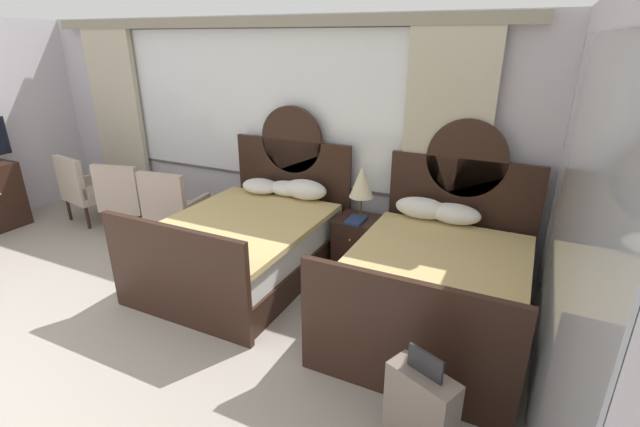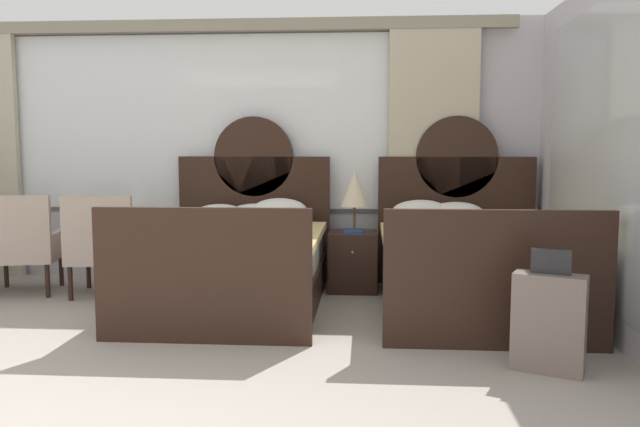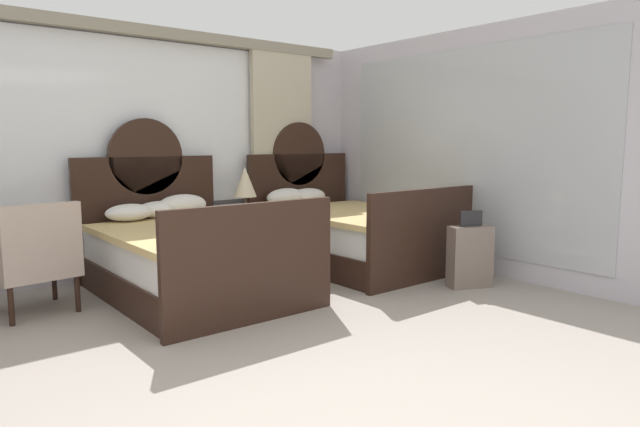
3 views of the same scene
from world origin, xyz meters
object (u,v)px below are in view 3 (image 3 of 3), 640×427
Objects in this scene: table_lamp_on_nightstand at (245,182)px; book_on_nightstand at (251,218)px; nightstand_between_beds at (247,243)px; bed_near_mirror at (350,233)px; armchair_by_window_left at (36,258)px; bed_near_window at (190,255)px; suitcase_on_floor at (470,256)px.

book_on_nightstand is at bearing -92.11° from table_lamp_on_nightstand.
bed_near_mirror is at bearing -32.90° from nightstand_between_beds.
nightstand_between_beds is at bearing -108.65° from table_lamp_on_nightstand.
armchair_by_window_left is (-3.34, 0.24, 0.11)m from bed_near_mirror.
bed_near_mirror is (2.05, -0.01, -0.00)m from bed_near_window.
bed_near_mirror is at bearing -29.20° from book_on_nightstand.
nightstand_between_beds is 2.37m from armchair_by_window_left.
bed_near_mirror is 2.82× the size of suitcase_on_floor.
suitcase_on_floor reaches higher than nightstand_between_beds.
bed_near_window reaches higher than armchair_by_window_left.
table_lamp_on_nightstand is at bearing 71.35° from nightstand_between_beds.
book_on_nightstand is 0.34× the size of suitcase_on_floor.
armchair_by_window_left reaches higher than book_on_nightstand.
bed_near_window is at bearing -10.24° from armchair_by_window_left.
bed_near_window is 3.66× the size of table_lamp_on_nightstand.
table_lamp_on_nightstand is 0.62× the size of armchair_by_window_left.
table_lamp_on_nightstand is (1.04, 0.69, 0.61)m from bed_near_window.
bed_near_mirror is 3.35m from armchair_by_window_left.
suitcase_on_floor is (0.25, -1.52, -0.06)m from bed_near_mirror.
bed_near_mirror is 3.66× the size of table_lamp_on_nightstand.
bed_near_mirror is at bearing -34.48° from table_lamp_on_nightstand.
suitcase_on_floor is (3.59, -1.77, -0.17)m from armchair_by_window_left.
nightstand_between_beds is 0.74× the size of suitcase_on_floor.
book_on_nightstand is at bearing 121.09° from suitcase_on_floor.
armchair_by_window_left is (-2.32, -0.42, 0.20)m from nightstand_between_beds.
table_lamp_on_nightstand is at bearing 145.52° from bed_near_mirror.
bed_near_mirror is 1.18m from book_on_nightstand.
armchair_by_window_left is at bearing 169.76° from bed_near_window.
bed_near_window is 2.76m from suitcase_on_floor.
bed_near_mirror is 2.28× the size of armchair_by_window_left.
book_on_nightstand is (0.01, -0.09, 0.30)m from nightstand_between_beds.
bed_near_mirror is 8.40× the size of book_on_nightstand.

